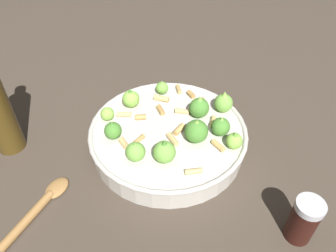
% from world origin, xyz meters
% --- Properties ---
extents(ground_plane, '(2.40, 2.40, 0.00)m').
position_xyz_m(ground_plane, '(0.00, 0.00, 0.00)').
color(ground_plane, '#42382D').
extents(cooking_pan, '(0.33, 0.33, 0.10)m').
position_xyz_m(cooking_pan, '(0.00, 0.00, 0.03)').
color(cooking_pan, beige).
rests_on(cooking_pan, ground).
extents(pepper_shaker, '(0.05, 0.05, 0.09)m').
position_xyz_m(pepper_shaker, '(0.30, 0.00, 0.05)').
color(pepper_shaker, '#33140F').
rests_on(pepper_shaker, ground).
extents(wooden_spoon, '(0.09, 0.21, 0.02)m').
position_xyz_m(wooden_spoon, '(-0.05, -0.29, 0.01)').
color(wooden_spoon, '#9E703D').
rests_on(wooden_spoon, ground).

